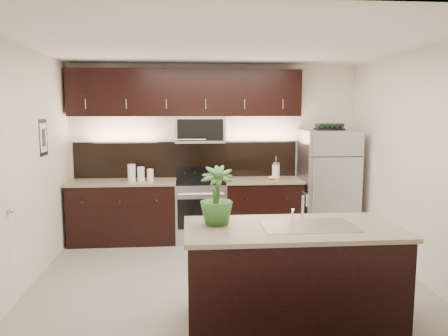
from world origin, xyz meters
name	(u,v)px	position (x,y,z in m)	size (l,w,h in m)	color
ground	(227,281)	(0.00, 0.00, 0.00)	(4.50, 4.50, 0.00)	gray
room_walls	(217,137)	(-0.11, -0.04, 1.70)	(4.52, 4.02, 2.71)	silver
counter_run	(187,210)	(-0.46, 1.69, 0.47)	(3.51, 0.65, 0.94)	black
upper_fixtures	(188,100)	(-0.43, 1.84, 2.14)	(3.49, 0.40, 1.66)	black
island	(291,276)	(0.50, -1.08, 0.47)	(1.96, 0.96, 0.94)	black
sink_faucet	(308,224)	(0.65, -1.07, 0.96)	(0.84, 0.50, 0.28)	silver
refrigerator	(328,185)	(1.72, 1.63, 0.85)	(0.82, 0.74, 1.69)	#B2B2B7
wine_rack	(329,127)	(1.72, 1.63, 1.74)	(0.42, 0.26, 0.10)	black
plant	(216,196)	(-0.18, -0.94, 1.21)	(0.30, 0.30, 0.54)	#2E5E25
canisters	(139,174)	(-1.17, 1.64, 1.05)	(0.38, 0.12, 0.25)	silver
french_press	(276,171)	(0.90, 1.64, 1.07)	(0.12, 0.12, 0.34)	silver
bananas	(270,178)	(0.81, 1.61, 0.97)	(0.19, 0.15, 0.06)	yellow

